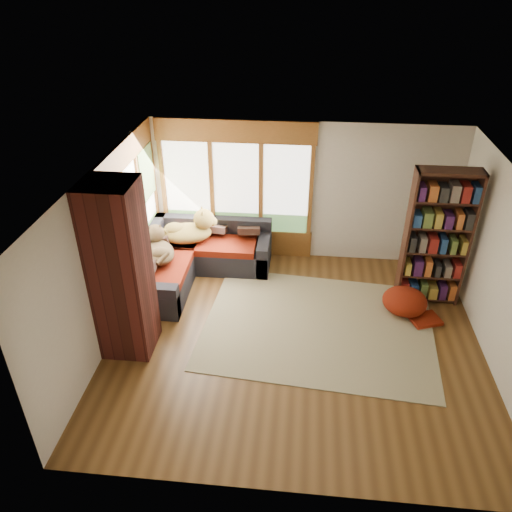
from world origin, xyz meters
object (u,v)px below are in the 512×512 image
(bookshelf, at_px, (437,239))
(dog_tan, at_px, (190,228))
(dog_brindle, at_px, (158,246))
(pouf, at_px, (405,301))
(area_rug, at_px, (318,326))
(brick_chimney, at_px, (121,271))
(sectional_sofa, at_px, (190,257))

(bookshelf, xyz_separation_m, dog_tan, (-4.10, 0.61, -0.35))
(bookshelf, relative_size, dog_brindle, 2.51)
(bookshelf, relative_size, pouf, 3.23)
(area_rug, relative_size, dog_brindle, 3.83)
(bookshelf, bearing_deg, brick_chimney, -160.18)
(sectional_sofa, bearing_deg, dog_tan, 87.50)
(brick_chimney, distance_m, pouf, 4.45)
(brick_chimney, xyz_separation_m, dog_tan, (0.44, 2.25, -0.50))
(bookshelf, height_order, dog_tan, bookshelf)
(pouf, xyz_separation_m, dog_tan, (-3.69, 1.00, 0.60))
(dog_tan, height_order, dog_brindle, dog_tan)
(brick_chimney, height_order, bookshelf, brick_chimney)
(dog_tan, bearing_deg, bookshelf, -22.14)
(pouf, distance_m, dog_brindle, 4.17)
(brick_chimney, distance_m, sectional_sofa, 2.32)
(bookshelf, distance_m, dog_brindle, 4.54)
(brick_chimney, xyz_separation_m, pouf, (4.13, 1.24, -1.10))
(sectional_sofa, height_order, bookshelf, bookshelf)
(pouf, bearing_deg, area_rug, -158.92)
(dog_brindle, bearing_deg, area_rug, -132.86)
(area_rug, height_order, dog_tan, dog_tan)
(brick_chimney, height_order, dog_tan, brick_chimney)
(sectional_sofa, bearing_deg, dog_brindle, -139.71)
(brick_chimney, bearing_deg, sectional_sofa, 77.71)
(sectional_sofa, xyz_separation_m, area_rug, (2.31, -1.34, -0.30))
(area_rug, distance_m, pouf, 1.49)
(pouf, bearing_deg, dog_tan, 164.83)
(area_rug, distance_m, bookshelf, 2.31)
(sectional_sofa, xyz_separation_m, dog_tan, (-0.01, 0.20, 0.50))
(sectional_sofa, distance_m, area_rug, 2.68)
(bookshelf, bearing_deg, sectional_sofa, 174.26)
(sectional_sofa, bearing_deg, brick_chimney, -106.79)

